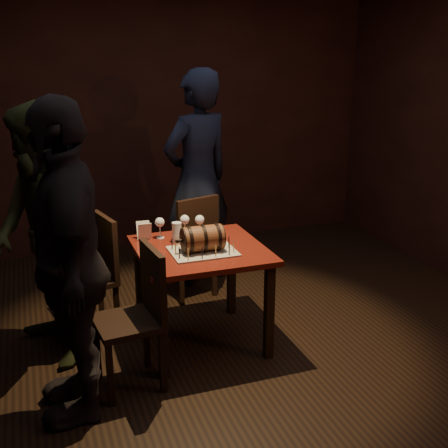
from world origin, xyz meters
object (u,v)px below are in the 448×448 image
object	(u,v)px
chair_back	(192,241)
person_back	(198,179)
chair_left_front	(139,310)
person_left_rear	(44,237)
wine_glass_left	(160,223)
person_left_front	(69,263)
pint_of_ale	(177,233)
pub_table	(200,262)
barrel_cake	(202,238)
chair_left_rear	(95,270)
wine_glass_mid	(185,221)
wine_glass_right	(200,221)

from	to	relation	value
chair_back	person_back	size ratio (longest dim) A/B	0.47
chair_left_front	person_left_rear	distance (m)	0.84
wine_glass_left	chair_back	xyz separation A→B (m)	(0.39, 0.48, -0.35)
person_left_rear	person_left_front	distance (m)	0.69
pint_of_ale	person_left_rear	xyz separation A→B (m)	(-0.93, -0.02, 0.08)
wine_glass_left	pint_of_ale	bearing A→B (deg)	-53.12
person_left_rear	pub_table	bearing A→B (deg)	64.28
barrel_cake	chair_back	distance (m)	0.96
pint_of_ale	chair_back	size ratio (longest dim) A/B	0.16
person_back	pub_table	bearing A→B (deg)	52.39
pint_of_ale	chair_left_rear	world-z (taller)	chair_left_rear
chair_left_rear	person_back	world-z (taller)	person_back
wine_glass_mid	person_back	bearing A→B (deg)	66.78
wine_glass_right	chair_left_front	world-z (taller)	chair_left_front
chair_left_rear	person_left_front	xyz separation A→B (m)	(-0.23, -0.93, 0.42)
wine_glass_left	wine_glass_mid	xyz separation A→B (m)	(0.19, 0.00, -0.00)
chair_left_rear	person_left_rear	bearing A→B (deg)	-143.65
chair_back	person_left_front	bearing A→B (deg)	-130.16
chair_left_rear	chair_left_front	bearing A→B (deg)	-77.21
pub_table	person_left_front	world-z (taller)	person_left_front
chair_left_front	person_back	world-z (taller)	person_back
wine_glass_right	pub_table	bearing A→B (deg)	-106.56
wine_glass_left	chair_left_front	distance (m)	0.83
wine_glass_left	person_back	world-z (taller)	person_back
chair_left_rear	person_left_front	bearing A→B (deg)	-104.05
wine_glass_left	person_back	bearing A→B (deg)	56.79
pint_of_ale	wine_glass_right	bearing A→B (deg)	23.93
wine_glass_mid	person_left_front	size ratio (longest dim) A/B	0.09
pub_table	wine_glass_right	size ratio (longest dim) A/B	5.59
wine_glass_right	pint_of_ale	distance (m)	0.23
wine_glass_left	person_back	xyz separation A→B (m)	(0.56, 0.85, 0.11)
wine_glass_right	chair_left_rear	world-z (taller)	chair_left_rear
wine_glass_right	pint_of_ale	xyz separation A→B (m)	(-0.20, -0.09, -0.05)
person_back	person_left_rear	size ratio (longest dim) A/B	1.09
wine_glass_mid	person_left_front	distance (m)	1.24
wine_glass_left	person_left_rear	bearing A→B (deg)	-169.76
wine_glass_left	wine_glass_mid	size ratio (longest dim) A/B	1.00
chair_left_front	person_back	distance (m)	1.83
wine_glass_left	chair_left_rear	xyz separation A→B (m)	(-0.49, 0.10, -0.35)
pub_table	person_left_rear	size ratio (longest dim) A/B	0.50
barrel_cake	person_left_rear	xyz separation A→B (m)	(-1.04, 0.25, 0.05)
pub_table	wine_glass_right	xyz separation A→B (m)	(0.08, 0.27, 0.23)
pint_of_ale	chair_left_rear	bearing A→B (deg)	158.66
wine_glass_left	chair_back	size ratio (longest dim) A/B	0.17
wine_glass_left	pint_of_ale	size ratio (longest dim) A/B	1.07
wine_glass_mid	chair_left_front	world-z (taller)	chair_left_front
wine_glass_right	chair_back	bearing A→B (deg)	80.38
wine_glass_mid	person_left_rear	distance (m)	1.04
barrel_cake	wine_glass_mid	bearing A→B (deg)	92.03
chair_left_front	person_left_front	distance (m)	0.61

